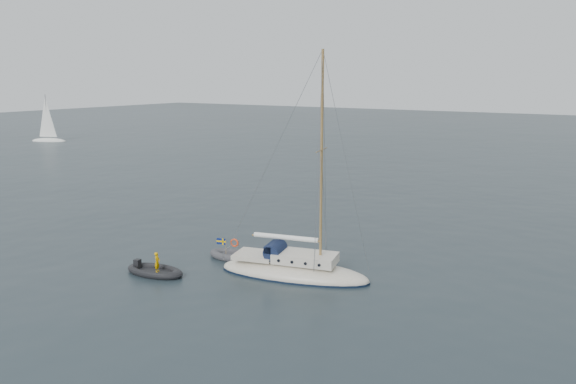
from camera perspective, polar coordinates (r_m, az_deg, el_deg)
The scene contains 5 objects.
ground at distance 32.15m, azimuth 3.86°, elevation -7.73°, with size 300.00×300.00×0.00m, color black.
sailboat at distance 30.59m, azimuth 0.60°, elevation -6.85°, with size 8.82×2.64×12.55m.
dinghy at distance 33.75m, azimuth -5.66°, elevation -6.46°, with size 3.15×1.42×0.45m.
rib at distance 31.94m, azimuth -13.39°, elevation -7.77°, with size 3.53×1.61×1.29m.
distant_yacht_a at distance 102.20m, azimuth -23.29°, elevation 6.71°, with size 6.20×3.30×8.21m.
Camera 1 is at (14.21, -26.79, 10.66)m, focal length 35.00 mm.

